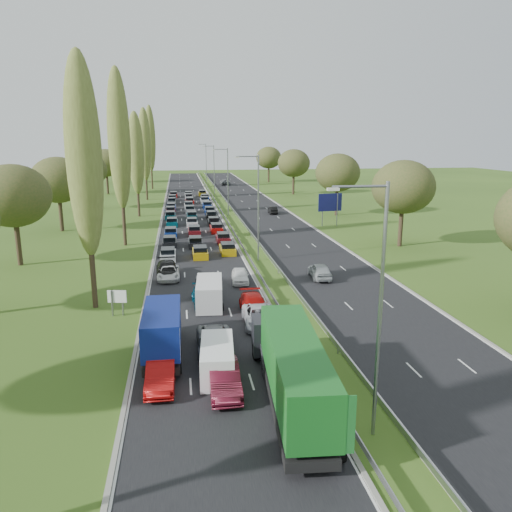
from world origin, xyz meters
TOP-DOWN VIEW (x-y plane):
  - ground at (4.50, 80.00)m, footprint 260.00×260.00m
  - near_carriageway at (-2.25, 82.50)m, footprint 10.50×215.00m
  - far_carriageway at (11.25, 82.50)m, footprint 10.50×215.00m
  - central_reservation at (4.50, 82.50)m, footprint 2.36×215.00m
  - lamp_columns at (4.50, 78.00)m, footprint 0.18×140.18m
  - poplar_row at (-11.50, 68.17)m, footprint 2.80×127.80m
  - woodland_left at (-22.00, 62.63)m, footprint 8.00×166.00m
  - woodland_right at (24.00, 66.67)m, footprint 8.00×153.00m
  - traffic_queue_fill at (-2.27, 77.62)m, footprint 9.12×69.28m
  - near_car_1 at (-5.65, 14.32)m, footprint 1.70×4.61m
  - near_car_2 at (-5.59, 36.73)m, footprint 2.21×4.76m
  - near_car_3 at (-5.74, 37.45)m, footprint 2.43×5.45m
  - near_car_5 at (-2.15, 13.18)m, footprint 1.69×4.79m
  - near_car_6 at (-2.28, 18.60)m, footprint 2.37×5.06m
  - near_car_7 at (-2.42, 27.80)m, footprint 2.33×5.12m
  - near_car_9 at (1.05, 15.78)m, footprint 1.78×4.32m
  - near_car_10 at (1.39, 22.74)m, footprint 2.56×5.20m
  - near_car_11 at (1.35, 25.38)m, footprint 2.09×5.07m
  - near_car_12 at (1.33, 34.39)m, footprint 1.91×4.12m
  - far_car_0 at (9.44, 34.65)m, footprint 2.11×4.65m
  - far_car_1 at (12.87, 78.62)m, footprint 1.52×4.03m
  - far_car_2 at (9.49, 138.57)m, footprint 2.85×5.85m
  - blue_lorry at (-5.61, 18.52)m, footprint 2.25×8.11m
  - green_lorry at (1.23, 11.41)m, footprint 2.44×13.15m
  - white_van_front at (-2.38, 15.43)m, footprint 1.91×4.86m
  - white_van_rear at (-2.05, 28.17)m, footprint 2.11×5.38m
  - info_sign at (-9.40, 26.59)m, footprint 1.49×0.36m
  - direction_sign at (19.40, 64.09)m, footprint 3.98×0.65m

SIDE VIEW (x-z plane):
  - ground at x=4.50m, z-range 0.00..0.00m
  - near_carriageway at x=-2.25m, z-range -0.02..0.02m
  - far_carriageway at x=11.25m, z-range -0.02..0.02m
  - traffic_queue_fill at x=-2.27m, z-range 0.04..0.84m
  - central_reservation at x=4.50m, z-range 0.39..0.71m
  - far_car_1 at x=12.87m, z-range 0.02..1.33m
  - near_car_2 at x=-5.59m, z-range 0.02..1.34m
  - near_car_12 at x=1.33m, z-range 0.02..1.39m
  - near_car_9 at x=1.05m, z-range 0.02..1.41m
  - near_car_6 at x=-2.28m, z-range 0.02..1.42m
  - near_car_10 at x=1.39m, z-range 0.02..1.44m
  - near_car_7 at x=-2.42m, z-range 0.02..1.47m
  - near_car_11 at x=1.35m, z-range 0.02..1.49m
  - near_car_1 at x=-5.65m, z-range 0.02..1.53m
  - far_car_0 at x=9.44m, z-range 0.02..1.57m
  - near_car_3 at x=-5.74m, z-range 0.02..1.57m
  - near_car_5 at x=-2.15m, z-range 0.02..1.60m
  - far_car_2 at x=9.49m, z-range 0.02..1.62m
  - white_van_front at x=-2.38m, z-range 0.03..1.98m
  - white_van_rear at x=-2.05m, z-range 0.03..2.19m
  - info_sign at x=-9.40m, z-range 0.32..2.42m
  - blue_lorry at x=-5.61m, z-range 0.09..3.51m
  - green_lorry at x=1.23m, z-range 0.16..4.05m
  - direction_sign at x=19.40m, z-range 0.97..6.17m
  - lamp_columns at x=4.50m, z-range 0.00..12.00m
  - woodland_right at x=24.00m, z-range 2.13..13.23m
  - woodland_left at x=-22.00m, z-range 2.13..13.23m
  - poplar_row at x=-11.50m, z-range 1.17..23.61m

